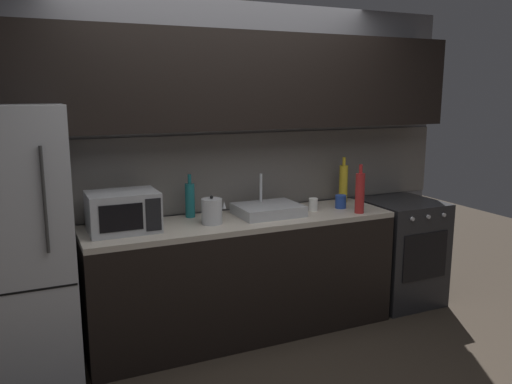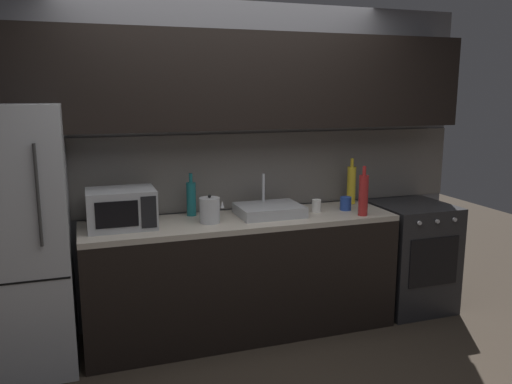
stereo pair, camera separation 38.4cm
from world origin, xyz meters
name	(u,v)px [view 1 (the left image)]	position (x,y,z in m)	size (l,w,h in m)	color
back_wall	(227,128)	(0.00, 1.20, 1.55)	(4.06, 0.44, 2.50)	slate
counter_run	(243,277)	(0.00, 0.90, 0.45)	(2.32, 0.60, 0.90)	black
refrigerator	(13,248)	(-1.54, 0.90, 0.88)	(0.68, 0.69, 1.75)	#ADAFB5
oven_range	(400,251)	(1.50, 0.90, 0.45)	(0.60, 0.62, 0.90)	#232326
microwave	(123,212)	(-0.86, 0.92, 1.04)	(0.46, 0.35, 0.27)	#A8AAAF
sink_basin	(268,210)	(0.23, 0.93, 0.94)	(0.48, 0.38, 0.30)	#ADAFB5
kettle	(212,211)	(-0.25, 0.86, 0.99)	(0.18, 0.15, 0.21)	#B7BABF
wine_bottle_red	(360,193)	(0.90, 0.70, 1.06)	(0.07, 0.07, 0.38)	#A82323
wine_bottle_teal	(190,200)	(-0.33, 1.11, 1.03)	(0.07, 0.07, 0.32)	#19666B
wine_bottle_yellow	(343,183)	(1.02, 1.10, 1.06)	(0.07, 0.07, 0.38)	gold
mug_white	(313,204)	(0.61, 0.92, 0.95)	(0.07, 0.07, 0.10)	silver
mug_blue	(341,202)	(0.86, 0.90, 0.95)	(0.09, 0.09, 0.11)	#234299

